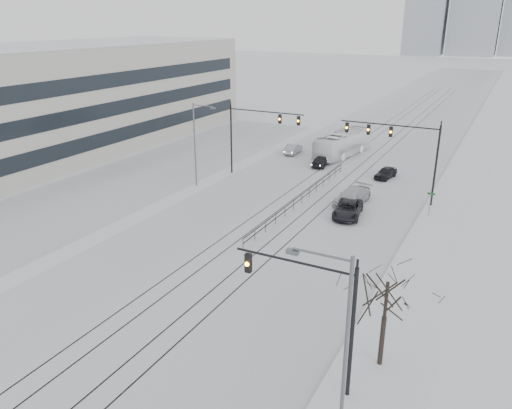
% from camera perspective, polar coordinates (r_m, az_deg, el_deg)
% --- Properties ---
extents(ground, '(500.00, 500.00, 0.00)m').
position_cam_1_polar(ground, '(27.82, -20.88, -19.25)').
color(ground, silver).
rests_on(ground, ground).
extents(road, '(22.00, 260.00, 0.02)m').
position_cam_1_polar(road, '(77.20, 13.91, 6.99)').
color(road, silver).
rests_on(road, ground).
extents(sidewalk_east, '(5.00, 260.00, 0.16)m').
position_cam_1_polar(sidewalk_east, '(75.28, 23.92, 5.55)').
color(sidewalk_east, silver).
rests_on(sidewalk_east, ground).
extents(curb, '(0.10, 260.00, 0.12)m').
position_cam_1_polar(curb, '(75.46, 22.08, 5.82)').
color(curb, gray).
rests_on(curb, ground).
extents(parking_strip, '(14.00, 60.00, 0.03)m').
position_cam_1_polar(parking_strip, '(63.42, -9.91, 4.43)').
color(parking_strip, silver).
rests_on(parking_strip, ground).
extents(tram_rails, '(5.30, 180.00, 0.01)m').
position_cam_1_polar(tram_rails, '(58.57, 9.01, 3.15)').
color(tram_rails, black).
rests_on(tram_rails, ground).
extents(office_building, '(20.20, 62.20, 14.11)m').
position_cam_1_polar(office_building, '(74.15, -21.63, 11.20)').
color(office_building, '#B6B3AB').
rests_on(office_building, ground).
extents(traffic_mast_near, '(6.10, 0.37, 7.00)m').
position_cam_1_polar(traffic_mast_near, '(23.92, 7.30, -11.53)').
color(traffic_mast_near, black).
rests_on(traffic_mast_near, ground).
extents(traffic_mast_ne, '(9.60, 0.37, 8.00)m').
position_cam_1_polar(traffic_mast_ne, '(50.40, 16.32, 6.53)').
color(traffic_mast_ne, black).
rests_on(traffic_mast_ne, ground).
extents(traffic_mast_nw, '(9.10, 0.37, 8.00)m').
position_cam_1_polar(traffic_mast_nw, '(56.84, -0.25, 8.66)').
color(traffic_mast_nw, black).
rests_on(traffic_mast_nw, ground).
extents(street_light_east, '(2.73, 0.25, 9.00)m').
position_cam_1_polar(street_light_east, '(20.69, 9.47, -15.16)').
color(street_light_east, '#595B60').
rests_on(street_light_east, ground).
extents(street_light_west, '(2.73, 0.25, 9.00)m').
position_cam_1_polar(street_light_west, '(53.76, -6.77, 7.44)').
color(street_light_west, '#595B60').
rests_on(street_light_west, ground).
extents(bare_tree, '(4.40, 4.40, 6.10)m').
position_cam_1_polar(bare_tree, '(25.92, 14.75, -9.57)').
color(bare_tree, black).
rests_on(bare_tree, ground).
extents(median_fence, '(0.06, 24.00, 1.00)m').
position_cam_1_polar(median_fence, '(49.49, 5.25, 0.70)').
color(median_fence, black).
rests_on(median_fence, ground).
extents(street_sign, '(0.70, 0.06, 2.40)m').
position_cam_1_polar(street_sign, '(48.15, 19.30, 0.39)').
color(street_sign, '#595B60').
rests_on(street_sign, ground).
extents(sedan_sb_inner, '(1.85, 4.07, 1.35)m').
position_cam_1_polar(sedan_sb_inner, '(62.46, 7.42, 4.95)').
color(sedan_sb_inner, black).
rests_on(sedan_sb_inner, ground).
extents(sedan_sb_outer, '(1.74, 4.16, 1.34)m').
position_cam_1_polar(sedan_sb_outer, '(68.11, 4.27, 6.35)').
color(sedan_sb_outer, gray).
rests_on(sedan_sb_outer, ground).
extents(sedan_nb_front, '(3.05, 5.33, 1.40)m').
position_cam_1_polar(sedan_nb_front, '(46.76, 10.45, -0.54)').
color(sedan_nb_front, black).
rests_on(sedan_nb_front, ground).
extents(sedan_nb_right, '(3.01, 5.50, 1.51)m').
position_cam_1_polar(sedan_nb_right, '(50.09, 10.94, 0.92)').
color(sedan_nb_right, '#B6B9BF').
rests_on(sedan_nb_right, ground).
extents(sedan_nb_far, '(2.17, 3.95, 1.27)m').
position_cam_1_polar(sedan_nb_far, '(59.09, 14.59, 3.51)').
color(sedan_nb_far, black).
rests_on(sedan_nb_far, ground).
extents(box_truck, '(4.59, 11.97, 3.25)m').
position_cam_1_polar(box_truck, '(67.62, 9.91, 6.84)').
color(box_truck, white).
rests_on(box_truck, ground).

